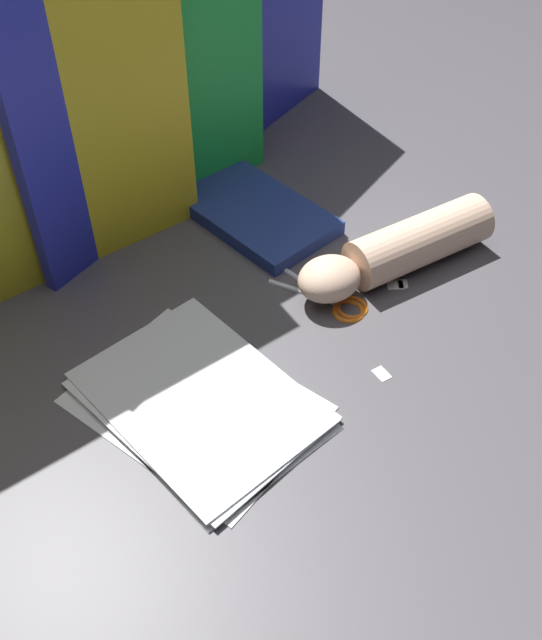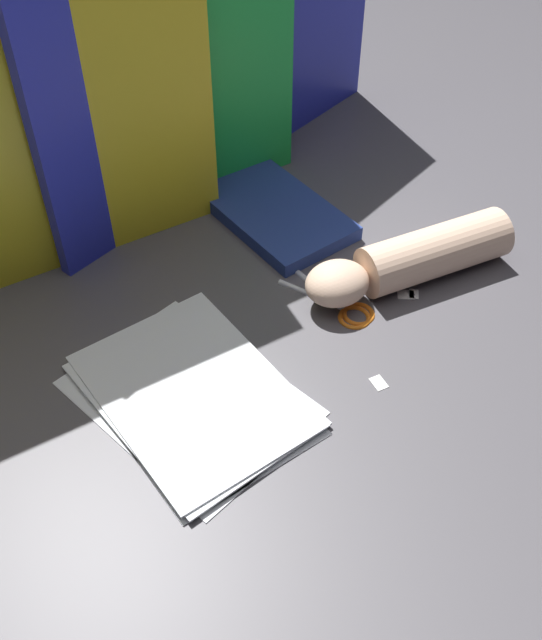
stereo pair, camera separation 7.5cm
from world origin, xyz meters
name	(u,v)px [view 2 (the right image)]	position (x,y,z in m)	size (l,w,h in m)	color
ground_plane	(258,345)	(0.00, 0.00, 0.00)	(6.00, 6.00, 0.00)	#4C494F
backdrop_panel_center	(73,67)	(-0.02, 0.36, 0.28)	(0.72, 0.12, 0.56)	green
backdrop_panel_right	(225,27)	(0.24, 0.36, 0.26)	(0.74, 0.13, 0.52)	#2833D1
paper_stack	(192,395)	(-0.12, -0.01, 0.01)	(0.25, 0.32, 0.01)	white
book_closed	(273,211)	(0.21, 0.20, 0.01)	(0.17, 0.27, 0.02)	navy
scissors	(341,305)	(0.14, -0.02, 0.00)	(0.07, 0.16, 0.01)	silver
hand_forearm	(412,259)	(0.26, -0.04, 0.04)	(0.34, 0.17, 0.08)	beige
paper_scrap_near	(379,383)	(0.08, -0.16, 0.00)	(0.02, 0.03, 0.00)	white
paper_scrap_mid	(414,294)	(0.24, -0.07, 0.00)	(0.02, 0.02, 0.00)	white
paper_scrap_far	(406,294)	(0.23, -0.07, 0.00)	(0.03, 0.03, 0.00)	white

